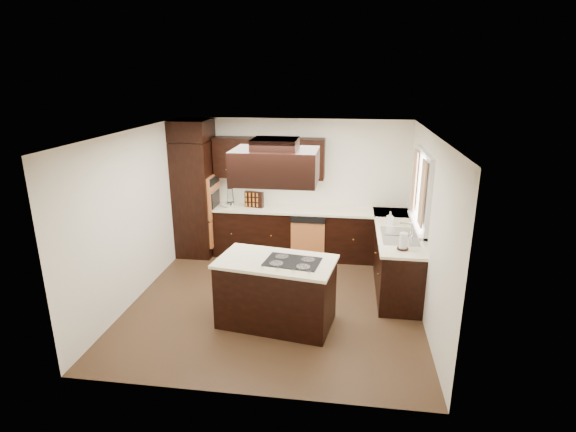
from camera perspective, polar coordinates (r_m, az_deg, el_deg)
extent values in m
cube|color=brown|center=(6.87, -1.54, -10.74)|extent=(4.20, 4.20, 0.02)
cube|color=silver|center=(6.10, -1.74, 10.61)|extent=(4.20, 4.20, 0.02)
cube|color=white|center=(8.38, 0.74, 3.76)|extent=(4.20, 0.02, 2.50)
cube|color=white|center=(4.46, -6.15, -9.14)|extent=(4.20, 0.02, 2.50)
cube|color=white|center=(7.02, -18.87, 0.06)|extent=(0.02, 4.20, 2.50)
cube|color=white|center=(6.39, 17.39, -1.49)|extent=(0.02, 4.20, 2.50)
cube|color=black|center=(8.45, -11.65, 2.18)|extent=(0.65, 0.75, 2.12)
cube|color=#D4753B|center=(8.33, -9.40, 2.50)|extent=(0.05, 0.62, 0.78)
cube|color=black|center=(8.32, 0.69, -2.18)|extent=(2.93, 0.60, 0.88)
cube|color=black|center=(7.46, 13.42, -5.06)|extent=(0.60, 2.40, 0.88)
cube|color=#FFF5CD|center=(8.16, 0.69, 0.83)|extent=(2.93, 0.63, 0.04)
cube|color=#FFF5CD|center=(7.30, 13.56, -1.72)|extent=(0.63, 2.40, 0.04)
cube|color=black|center=(8.16, -2.43, 7.38)|extent=(2.00, 0.34, 0.72)
cube|color=#D4753B|center=(8.03, 2.50, -3.28)|extent=(0.60, 0.05, 0.72)
cube|color=silver|center=(6.79, 16.66, 3.21)|extent=(0.06, 1.32, 1.12)
cube|color=white|center=(6.80, 16.89, 3.20)|extent=(0.00, 1.20, 1.00)
cube|color=beige|center=(6.37, 16.69, 2.75)|extent=(0.02, 0.34, 0.90)
cube|color=beige|center=(7.18, 15.75, 4.44)|extent=(0.02, 0.34, 0.90)
cube|color=silver|center=(6.96, 13.95, -2.48)|extent=(0.52, 0.84, 0.01)
cube|color=black|center=(6.12, -1.51, -9.76)|extent=(1.59, 1.03, 0.88)
cube|color=#FFF5CD|center=(5.92, -1.54, -5.80)|extent=(1.65, 1.09, 0.04)
cube|color=black|center=(5.85, 0.56, -5.82)|extent=(0.76, 0.57, 0.01)
cube|color=black|center=(5.60, -1.63, 6.36)|extent=(1.05, 0.72, 0.42)
cube|color=black|center=(5.55, -1.65, 9.15)|extent=(0.55, 0.50, 0.13)
cylinder|color=silver|center=(8.27, -7.29, 1.43)|extent=(0.15, 0.15, 0.10)
cone|color=silver|center=(8.23, -7.34, 2.63)|extent=(0.13, 0.13, 0.26)
cube|color=black|center=(8.23, -4.32, 2.12)|extent=(0.36, 0.17, 0.29)
imported|color=silver|center=(8.32, -7.64, 1.36)|extent=(0.25, 0.25, 0.06)
imported|color=silver|center=(7.44, 12.83, -0.27)|extent=(0.11, 0.11, 0.21)
cylinder|color=silver|center=(6.41, 14.42, -3.14)|extent=(0.14, 0.14, 0.24)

